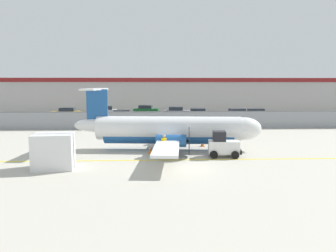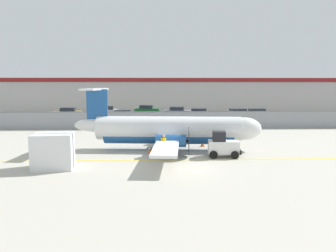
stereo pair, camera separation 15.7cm
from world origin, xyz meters
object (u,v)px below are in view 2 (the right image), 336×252
baggage_tug (223,145)px  parked_car_5 (199,114)px  parked_car_1 (106,111)px  parked_car_4 (177,112)px  ground_crew_worker (164,145)px  parked_car_0 (67,113)px  commuter_airplane (172,130)px  parked_car_2 (123,116)px  traffic_cone_near_left (150,150)px  traffic_cone_far_left (214,151)px  parked_car_3 (147,110)px  parked_car_6 (239,114)px  parked_car_7 (258,114)px  cargo_container (53,151)px  traffic_cone_near_right (203,143)px

baggage_tug → parked_car_5: baggage_tug is taller
parked_car_1 → parked_car_4: 11.90m
baggage_tug → parked_car_1: (-13.11, 30.94, 0.04)m
ground_crew_worker → parked_car_0: 31.42m
commuter_airplane → parked_car_2: (-5.85, 19.87, -0.71)m
commuter_airplane → traffic_cone_near_left: (-1.72, -1.54, -1.29)m
traffic_cone_far_left → parked_car_3: size_ratio=0.15×
ground_crew_worker → parked_car_6: 27.36m
traffic_cone_near_left → commuter_airplane: bearing=41.9°
parked_car_3 → parked_car_4: (4.94, -4.23, 0.00)m
traffic_cone_far_left → parked_car_2: (-8.91, 22.07, 0.58)m
parked_car_2 → parked_car_7: same height
parked_car_0 → parked_car_7: same height
cargo_container → parked_car_3: cargo_container is taller
baggage_tug → parked_car_1: size_ratio=0.56×
traffic_cone_near_right → parked_car_7: 23.23m
traffic_cone_near_right → parked_car_7: size_ratio=0.15×
traffic_cone_near_left → parked_car_4: (3.89, 27.59, 0.58)m
baggage_tug → parked_car_0: bearing=129.9°
traffic_cone_far_left → parked_car_0: 32.68m
traffic_cone_near_right → parked_car_1: parked_car_1 is taller
cargo_container → traffic_cone_far_left: size_ratio=4.08×
parked_car_4 → parked_car_5: (3.06, -3.37, 0.00)m
parked_car_6 → cargo_container: bearing=-129.2°
ground_crew_worker → parked_car_3: same height
cargo_container → parked_car_0: bearing=96.9°
commuter_airplane → cargo_container: 9.52m
parked_car_4 → parked_car_6: size_ratio=0.99×
baggage_tug → ground_crew_worker: size_ratio=1.43×
baggage_tug → parked_car_2: baggage_tug is taller
parked_car_0 → parked_car_6: same height
traffic_cone_far_left → parked_car_6: (7.89, 24.00, 0.58)m
traffic_cone_near_right → parked_car_5: 21.54m
parked_car_2 → traffic_cone_near_right: bearing=-71.7°
baggage_tug → traffic_cone_near_right: (-0.89, 4.08, -0.54)m
parked_car_1 → parked_car_3: 7.09m
traffic_cone_far_left → parked_car_0: bearing=123.5°
traffic_cone_far_left → parked_car_7: bearing=65.9°
cargo_container → parked_car_2: cargo_container is taller
traffic_cone_far_left → parked_car_1: parked_car_1 is taller
parked_car_2 → parked_car_7: bearing=-1.0°
parked_car_5 → parked_car_6: same height
traffic_cone_far_left → commuter_airplane: bearing=144.3°
commuter_airplane → parked_car_0: size_ratio=3.76×
cargo_container → parked_car_7: cargo_container is taller
ground_crew_worker → parked_car_1: (-8.83, 31.11, -0.06)m
ground_crew_worker → parked_car_5: size_ratio=0.39×
ground_crew_worker → traffic_cone_far_left: ground_crew_worker is taller
commuter_airplane → baggage_tug: size_ratio=6.60×
parked_car_3 → parked_car_4: bearing=-32.7°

